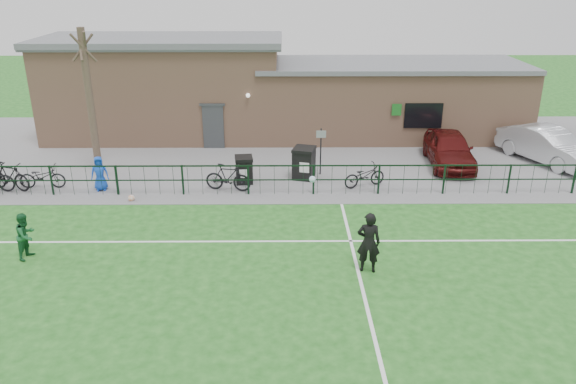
{
  "coord_description": "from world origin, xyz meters",
  "views": [
    {
      "loc": [
        -0.13,
        -12.05,
        8.13
      ],
      "look_at": [
        0.0,
        5.0,
        1.3
      ],
      "focal_mm": 35.0,
      "sensor_mm": 36.0,
      "label": 1
    }
  ],
  "objects_px": {
    "sign_post": "(321,152)",
    "car_maroon": "(449,149)",
    "car_silver": "(547,145)",
    "bicycle_e": "(365,175)",
    "outfield_player": "(26,236)",
    "bicycle_b": "(9,176)",
    "ball_ground": "(131,198)",
    "wheelie_bin_left": "(244,171)",
    "spectator_child": "(100,173)",
    "bicycle_c": "(42,177)",
    "bare_tree": "(90,104)",
    "wheelie_bin_right": "(304,164)",
    "bicycle_d": "(228,177)"
  },
  "relations": [
    {
      "from": "car_maroon",
      "to": "spectator_child",
      "type": "bearing_deg",
      "value": -164.69
    },
    {
      "from": "bare_tree",
      "to": "car_maroon",
      "type": "distance_m",
      "value": 15.3
    },
    {
      "from": "bicycle_d",
      "to": "bicycle_e",
      "type": "distance_m",
      "value": 5.38
    },
    {
      "from": "bicycle_c",
      "to": "spectator_child",
      "type": "height_order",
      "value": "spectator_child"
    },
    {
      "from": "bicycle_e",
      "to": "ball_ground",
      "type": "relative_size",
      "value": 7.2
    },
    {
      "from": "car_silver",
      "to": "spectator_child",
      "type": "height_order",
      "value": "car_silver"
    },
    {
      "from": "car_maroon",
      "to": "car_silver",
      "type": "xyz_separation_m",
      "value": [
        4.48,
        0.4,
        0.02
      ]
    },
    {
      "from": "car_maroon",
      "to": "bicycle_e",
      "type": "xyz_separation_m",
      "value": [
        -4.05,
        -2.6,
        -0.29
      ]
    },
    {
      "from": "bicycle_d",
      "to": "bicycle_e",
      "type": "relative_size",
      "value": 1.02
    },
    {
      "from": "sign_post",
      "to": "outfield_player",
      "type": "bearing_deg",
      "value": -142.07
    },
    {
      "from": "bicycle_b",
      "to": "outfield_player",
      "type": "height_order",
      "value": "outfield_player"
    },
    {
      "from": "wheelie_bin_right",
      "to": "bicycle_c",
      "type": "relative_size",
      "value": 0.68
    },
    {
      "from": "bicycle_b",
      "to": "car_maroon",
      "type": "bearing_deg",
      "value": -60.94
    },
    {
      "from": "wheelie_bin_left",
      "to": "sign_post",
      "type": "height_order",
      "value": "sign_post"
    },
    {
      "from": "bare_tree",
      "to": "wheelie_bin_right",
      "type": "distance_m",
      "value": 9.04
    },
    {
      "from": "wheelie_bin_left",
      "to": "outfield_player",
      "type": "distance_m",
      "value": 8.74
    },
    {
      "from": "spectator_child",
      "to": "car_silver",
      "type": "bearing_deg",
      "value": -2.76
    },
    {
      "from": "spectator_child",
      "to": "bare_tree",
      "type": "bearing_deg",
      "value": 96.52
    },
    {
      "from": "bicycle_e",
      "to": "spectator_child",
      "type": "distance_m",
      "value": 10.37
    },
    {
      "from": "bicycle_e",
      "to": "outfield_player",
      "type": "distance_m",
      "value": 12.32
    },
    {
      "from": "car_maroon",
      "to": "bicycle_d",
      "type": "distance_m",
      "value": 9.88
    },
    {
      "from": "bicycle_b",
      "to": "bicycle_d",
      "type": "xyz_separation_m",
      "value": [
        8.53,
        -0.14,
        -0.02
      ]
    },
    {
      "from": "bicycle_e",
      "to": "bicycle_b",
      "type": "bearing_deg",
      "value": 68.94
    },
    {
      "from": "sign_post",
      "to": "car_maroon",
      "type": "xyz_separation_m",
      "value": [
        5.71,
        1.17,
        -0.25
      ]
    },
    {
      "from": "bicycle_c",
      "to": "outfield_player",
      "type": "relative_size",
      "value": 1.25
    },
    {
      "from": "wheelie_bin_left",
      "to": "ball_ground",
      "type": "distance_m",
      "value": 4.55
    },
    {
      "from": "car_maroon",
      "to": "bicycle_c",
      "type": "relative_size",
      "value": 2.47
    },
    {
      "from": "ball_ground",
      "to": "wheelie_bin_left",
      "type": "bearing_deg",
      "value": 25.18
    },
    {
      "from": "bare_tree",
      "to": "bicycle_c",
      "type": "relative_size",
      "value": 3.36
    },
    {
      "from": "wheelie_bin_right",
      "to": "bicycle_b",
      "type": "relative_size",
      "value": 0.64
    },
    {
      "from": "bicycle_c",
      "to": "bare_tree",
      "type": "bearing_deg",
      "value": -44.82
    },
    {
      "from": "sign_post",
      "to": "car_silver",
      "type": "relative_size",
      "value": 0.43
    },
    {
      "from": "car_maroon",
      "to": "spectator_child",
      "type": "xyz_separation_m",
      "value": [
        -14.41,
        -2.89,
        -0.07
      ]
    },
    {
      "from": "bare_tree",
      "to": "outfield_player",
      "type": "xyz_separation_m",
      "value": [
        0.18,
        -7.48,
        -2.28
      ]
    },
    {
      "from": "bare_tree",
      "to": "ball_ground",
      "type": "height_order",
      "value": "bare_tree"
    },
    {
      "from": "bicycle_e",
      "to": "spectator_child",
      "type": "relative_size",
      "value": 1.29
    },
    {
      "from": "bicycle_e",
      "to": "outfield_player",
      "type": "height_order",
      "value": "outfield_player"
    },
    {
      "from": "car_silver",
      "to": "bicycle_c",
      "type": "bearing_deg",
      "value": 163.66
    },
    {
      "from": "ball_ground",
      "to": "car_silver",
      "type": "bearing_deg",
      "value": 14.18
    },
    {
      "from": "sign_post",
      "to": "bicycle_b",
      "type": "relative_size",
      "value": 1.06
    },
    {
      "from": "car_silver",
      "to": "ball_ground",
      "type": "relative_size",
      "value": 19.14
    },
    {
      "from": "bare_tree",
      "to": "outfield_player",
      "type": "bearing_deg",
      "value": -88.66
    },
    {
      "from": "car_maroon",
      "to": "car_silver",
      "type": "bearing_deg",
      "value": 9.02
    },
    {
      "from": "bare_tree",
      "to": "bicycle_d",
      "type": "relative_size",
      "value": 3.32
    },
    {
      "from": "bare_tree",
      "to": "wheelie_bin_left",
      "type": "height_order",
      "value": "bare_tree"
    },
    {
      "from": "bicycle_b",
      "to": "bicycle_c",
      "type": "xyz_separation_m",
      "value": [
        1.19,
        0.19,
        -0.1
      ]
    },
    {
      "from": "bare_tree",
      "to": "car_maroon",
      "type": "height_order",
      "value": "bare_tree"
    },
    {
      "from": "car_silver",
      "to": "bicycle_d",
      "type": "relative_size",
      "value": 2.6
    },
    {
      "from": "outfield_player",
      "to": "ball_ground",
      "type": "distance_m",
      "value": 4.82
    },
    {
      "from": "sign_post",
      "to": "bicycle_b",
      "type": "bearing_deg",
      "value": -172.19
    }
  ]
}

